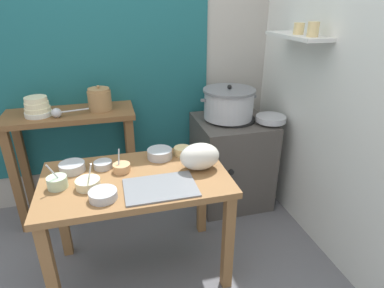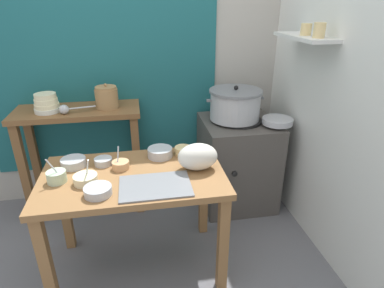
{
  "view_description": "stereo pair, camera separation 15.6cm",
  "coord_description": "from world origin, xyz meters",
  "px_view_note": "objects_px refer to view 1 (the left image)",
  "views": [
    {
      "loc": [
        -0.04,
        -1.66,
        1.69
      ],
      "look_at": [
        0.45,
        0.2,
        0.82
      ],
      "focal_mm": 30.26,
      "sensor_mm": 36.0,
      "label": 1
    },
    {
      "loc": [
        0.11,
        -1.69,
        1.69
      ],
      "look_at": [
        0.45,
        0.2,
        0.82
      ],
      "focal_mm": 30.26,
      "sensor_mm": 36.0,
      "label": 2
    }
  ],
  "objects_px": {
    "ladle": "(58,113)",
    "prep_bowl_0": "(182,150)",
    "prep_bowl_4": "(72,167)",
    "serving_tray": "(160,187)",
    "prep_bowl_3": "(57,182)",
    "plastic_bag": "(200,156)",
    "bowl_stack_enamel": "(37,107)",
    "prep_bowl_5": "(122,167)",
    "prep_bowl_7": "(103,194)",
    "stove_block": "(231,160)",
    "prep_table": "(137,192)",
    "prep_bowl_1": "(160,153)",
    "steamer_pot": "(229,103)",
    "clay_pot": "(100,99)",
    "back_shelf_table": "(73,139)",
    "prep_bowl_2": "(88,183)",
    "prep_bowl_6": "(103,164)",
    "wide_pan": "(271,119)"
  },
  "relations": [
    {
      "from": "stove_block",
      "to": "serving_tray",
      "type": "height_order",
      "value": "stove_block"
    },
    {
      "from": "steamer_pot",
      "to": "clay_pot",
      "type": "xyz_separation_m",
      "value": [
        -1.01,
        0.11,
        0.08
      ]
    },
    {
      "from": "ladle",
      "to": "prep_bowl_3",
      "type": "distance_m",
      "value": 0.72
    },
    {
      "from": "prep_bowl_4",
      "to": "back_shelf_table",
      "type": "bearing_deg",
      "value": 93.95
    },
    {
      "from": "bowl_stack_enamel",
      "to": "prep_bowl_3",
      "type": "xyz_separation_m",
      "value": [
        0.18,
        -0.77,
        -0.21
      ]
    },
    {
      "from": "wide_pan",
      "to": "prep_bowl_7",
      "type": "relative_size",
      "value": 1.61
    },
    {
      "from": "steamer_pot",
      "to": "serving_tray",
      "type": "height_order",
      "value": "steamer_pot"
    },
    {
      "from": "back_shelf_table",
      "to": "stove_block",
      "type": "bearing_deg",
      "value": -5.77
    },
    {
      "from": "clay_pot",
      "to": "prep_bowl_2",
      "type": "bearing_deg",
      "value": -96.33
    },
    {
      "from": "prep_bowl_4",
      "to": "prep_bowl_7",
      "type": "relative_size",
      "value": 1.03
    },
    {
      "from": "prep_table",
      "to": "prep_bowl_0",
      "type": "distance_m",
      "value": 0.43
    },
    {
      "from": "stove_block",
      "to": "ladle",
      "type": "distance_m",
      "value": 1.46
    },
    {
      "from": "prep_bowl_4",
      "to": "prep_bowl_6",
      "type": "distance_m",
      "value": 0.18
    },
    {
      "from": "plastic_bag",
      "to": "prep_bowl_4",
      "type": "xyz_separation_m",
      "value": [
        -0.76,
        0.17,
        -0.06
      ]
    },
    {
      "from": "prep_table",
      "to": "prep_bowl_1",
      "type": "bearing_deg",
      "value": 48.12
    },
    {
      "from": "plastic_bag",
      "to": "prep_bowl_6",
      "type": "relative_size",
      "value": 2.19
    },
    {
      "from": "prep_bowl_1",
      "to": "stove_block",
      "type": "bearing_deg",
      "value": 32.83
    },
    {
      "from": "steamer_pot",
      "to": "stove_block",
      "type": "bearing_deg",
      "value": -26.62
    },
    {
      "from": "prep_bowl_7",
      "to": "prep_bowl_4",
      "type": "bearing_deg",
      "value": 116.33
    },
    {
      "from": "steamer_pot",
      "to": "prep_bowl_3",
      "type": "bearing_deg",
      "value": -151.5
    },
    {
      "from": "bowl_stack_enamel",
      "to": "serving_tray",
      "type": "distance_m",
      "value": 1.21
    },
    {
      "from": "back_shelf_table",
      "to": "stove_block",
      "type": "xyz_separation_m",
      "value": [
        1.29,
        -0.13,
        -0.3
      ]
    },
    {
      "from": "prep_bowl_4",
      "to": "stove_block",
      "type": "bearing_deg",
      "value": 21.48
    },
    {
      "from": "wide_pan",
      "to": "prep_bowl_0",
      "type": "distance_m",
      "value": 0.85
    },
    {
      "from": "prep_bowl_1",
      "to": "prep_bowl_2",
      "type": "xyz_separation_m",
      "value": [
        -0.45,
        -0.26,
        -0.0
      ]
    },
    {
      "from": "prep_bowl_6",
      "to": "prep_bowl_3",
      "type": "bearing_deg",
      "value": -145.09
    },
    {
      "from": "prep_table",
      "to": "wide_pan",
      "type": "relative_size",
      "value": 4.58
    },
    {
      "from": "prep_bowl_4",
      "to": "serving_tray",
      "type": "bearing_deg",
      "value": -34.48
    },
    {
      "from": "steamer_pot",
      "to": "prep_bowl_0",
      "type": "xyz_separation_m",
      "value": [
        -0.5,
        -0.46,
        -0.15
      ]
    },
    {
      "from": "prep_table",
      "to": "serving_tray",
      "type": "distance_m",
      "value": 0.24
    },
    {
      "from": "back_shelf_table",
      "to": "serving_tray",
      "type": "xyz_separation_m",
      "value": [
        0.53,
        -0.95,
        0.05
      ]
    },
    {
      "from": "plastic_bag",
      "to": "prep_bowl_5",
      "type": "xyz_separation_m",
      "value": [
        -0.47,
        0.09,
        -0.06
      ]
    },
    {
      "from": "prep_bowl_0",
      "to": "prep_bowl_6",
      "type": "distance_m",
      "value": 0.53
    },
    {
      "from": "wide_pan",
      "to": "prep_bowl_2",
      "type": "bearing_deg",
      "value": -158.26
    },
    {
      "from": "clay_pot",
      "to": "serving_tray",
      "type": "xyz_separation_m",
      "value": [
        0.29,
        -0.95,
        -0.26
      ]
    },
    {
      "from": "prep_table",
      "to": "stove_block",
      "type": "xyz_separation_m",
      "value": [
        0.88,
        0.65,
        -0.23
      ]
    },
    {
      "from": "plastic_bag",
      "to": "prep_bowl_5",
      "type": "distance_m",
      "value": 0.48
    },
    {
      "from": "serving_tray",
      "to": "prep_bowl_1",
      "type": "distance_m",
      "value": 0.38
    },
    {
      "from": "ladle",
      "to": "prep_bowl_0",
      "type": "relative_size",
      "value": 2.25
    },
    {
      "from": "prep_bowl_0",
      "to": "prep_bowl_4",
      "type": "distance_m",
      "value": 0.71
    },
    {
      "from": "wide_pan",
      "to": "prep_bowl_2",
      "type": "height_order",
      "value": "prep_bowl_2"
    },
    {
      "from": "clay_pot",
      "to": "prep_bowl_2",
      "type": "height_order",
      "value": "clay_pot"
    },
    {
      "from": "prep_bowl_3",
      "to": "prep_bowl_4",
      "type": "xyz_separation_m",
      "value": [
        0.07,
        0.18,
        -0.01
      ]
    },
    {
      "from": "wide_pan",
      "to": "prep_bowl_7",
      "type": "xyz_separation_m",
      "value": [
        -1.33,
        -0.7,
        -0.06
      ]
    },
    {
      "from": "steamer_pot",
      "to": "prep_bowl_5",
      "type": "distance_m",
      "value": 1.1
    },
    {
      "from": "stove_block",
      "to": "prep_bowl_5",
      "type": "bearing_deg",
      "value": -149.07
    },
    {
      "from": "prep_table",
      "to": "clay_pot",
      "type": "relative_size",
      "value": 5.72
    },
    {
      "from": "ladle",
      "to": "serving_tray",
      "type": "relative_size",
      "value": 0.65
    },
    {
      "from": "stove_block",
      "to": "prep_bowl_1",
      "type": "xyz_separation_m",
      "value": [
        -0.7,
        -0.45,
        0.37
      ]
    },
    {
      "from": "prep_bowl_5",
      "to": "prep_bowl_7",
      "type": "bearing_deg",
      "value": -112.27
    }
  ]
}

